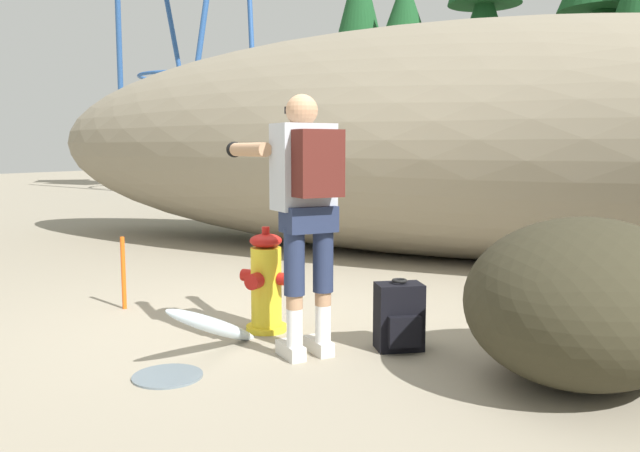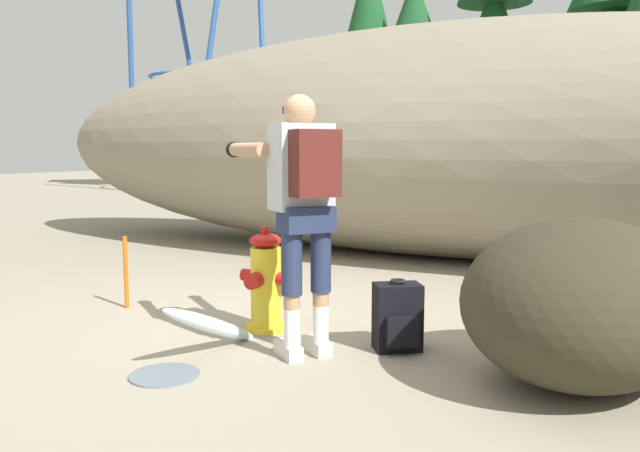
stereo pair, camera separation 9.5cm
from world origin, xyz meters
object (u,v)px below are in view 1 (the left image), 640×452
(fire_hydrant, at_px, (266,283))
(boulder_large, at_px, (584,301))
(utility_worker, at_px, (304,192))
(survey_stake, at_px, (123,273))
(spare_backpack, at_px, (399,317))

(fire_hydrant, xyz_separation_m, boulder_large, (2.13, -0.06, 0.12))
(utility_worker, bearing_deg, survey_stake, 24.27)
(fire_hydrant, bearing_deg, boulder_large, -1.74)
(utility_worker, height_order, spare_backpack, utility_worker)
(fire_hydrant, distance_m, survey_stake, 1.39)
(fire_hydrant, bearing_deg, spare_backpack, 1.69)
(utility_worker, relative_size, survey_stake, 2.75)
(fire_hydrant, distance_m, spare_backpack, 1.02)
(utility_worker, height_order, boulder_large, utility_worker)
(fire_hydrant, height_order, boulder_large, boulder_large)
(boulder_large, bearing_deg, survey_stake, 178.74)
(fire_hydrant, height_order, spare_backpack, fire_hydrant)
(utility_worker, height_order, survey_stake, utility_worker)
(spare_backpack, distance_m, boulder_large, 1.16)
(fire_hydrant, height_order, utility_worker, utility_worker)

